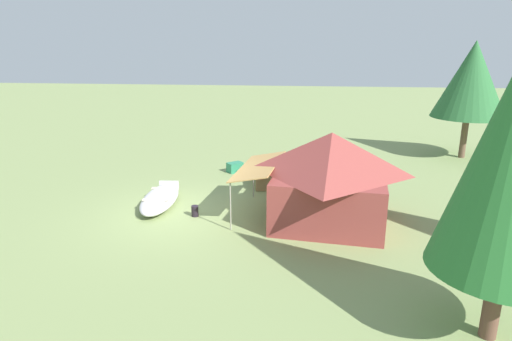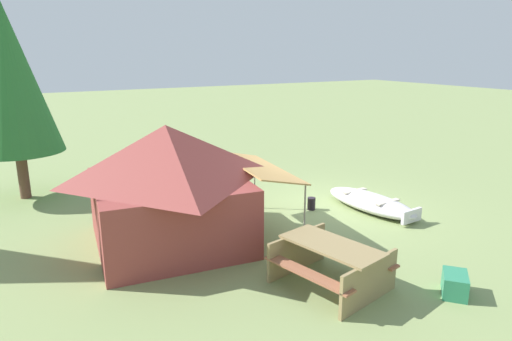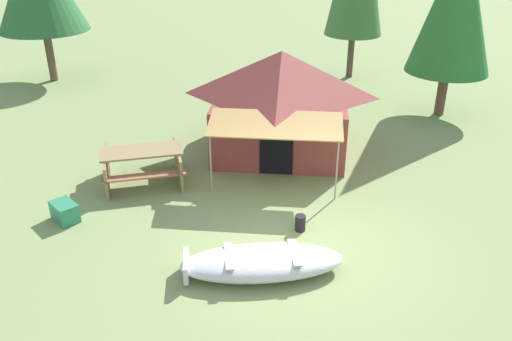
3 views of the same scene
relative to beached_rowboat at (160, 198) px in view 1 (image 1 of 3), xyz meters
The scene contains 7 objects.
ground_plane 1.16m from the beached_rowboat, 51.51° to the left, with size 80.00×80.00×0.00m, color #819359.
beached_rowboat is the anchor object (origin of this frame).
canvas_cabin_tent 5.28m from the beached_rowboat, 83.40° to the left, with size 3.75×4.51×2.53m.
picnic_table 4.24m from the beached_rowboat, 127.39° to the left, with size 2.06×1.84×0.78m.
cooler_box 4.22m from the beached_rowboat, 155.60° to the left, with size 0.58×0.39×0.38m, color #2D835C.
fuel_can 1.52m from the beached_rowboat, 59.13° to the left, with size 0.20×0.20×0.32m, color black.
pine_tree_back_left 13.76m from the beached_rowboat, 122.52° to the left, with size 3.03×3.03×4.97m.
Camera 1 is at (11.65, 3.51, 4.87)m, focal length 30.71 mm.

